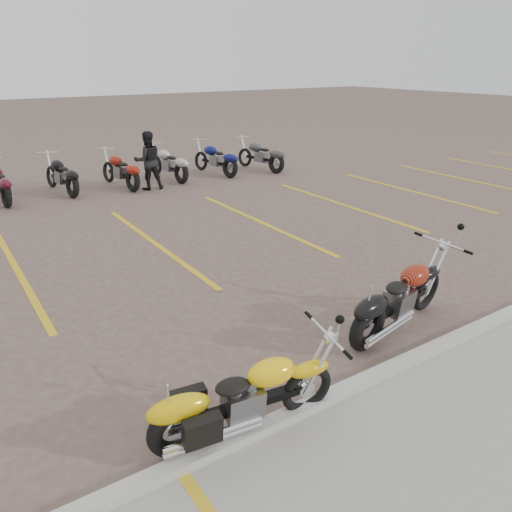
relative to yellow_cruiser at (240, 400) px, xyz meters
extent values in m
plane|color=#725D51|center=(1.54, 1.87, -0.42)|extent=(100.00, 100.00, 0.00)
cube|color=#ADAAA3|center=(1.54, -0.13, -0.36)|extent=(60.00, 0.18, 0.12)
torus|color=black|center=(0.77, -0.10, -0.12)|extent=(0.61, 0.18, 0.60)
torus|color=black|center=(-0.66, 0.08, -0.12)|extent=(0.66, 0.24, 0.64)
cube|color=black|center=(0.06, -0.01, -0.07)|extent=(1.21, 0.26, 0.09)
cube|color=slate|center=(0.01, 0.00, -0.01)|extent=(0.42, 0.33, 0.32)
ellipsoid|color=yellow|center=(0.31, -0.04, 0.27)|extent=(0.57, 0.36, 0.28)
ellipsoid|color=black|center=(-0.11, 0.01, 0.23)|extent=(0.39, 0.29, 0.11)
torus|color=black|center=(3.79, 0.76, -0.10)|extent=(0.67, 0.24, 0.66)
torus|color=black|center=(2.24, 0.46, -0.10)|extent=(0.72, 0.30, 0.70)
cube|color=black|center=(3.02, 0.61, -0.04)|extent=(1.32, 0.37, 0.10)
cube|color=slate|center=(2.97, 0.60, 0.03)|extent=(0.48, 0.38, 0.35)
ellipsoid|color=black|center=(3.30, 0.67, 0.33)|extent=(0.64, 0.43, 0.31)
ellipsoid|color=black|center=(2.84, 0.58, 0.29)|extent=(0.44, 0.34, 0.12)
imported|color=black|center=(3.32, 10.44, 0.43)|extent=(0.92, 0.77, 1.71)
camera|label=1|loc=(-2.17, -3.56, 3.22)|focal=35.00mm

